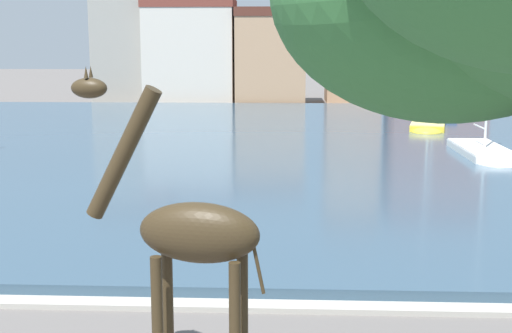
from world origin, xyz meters
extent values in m
cube|color=#334C60|center=(0.00, 31.26, 0.18)|extent=(80.86, 46.26, 0.35)
cube|color=#ADA89E|center=(0.00, 7.88, 0.06)|extent=(80.86, 0.50, 0.12)
cylinder|color=#382B19|center=(-1.50, 4.00, 1.16)|extent=(0.17, 0.17, 2.32)
cylinder|color=#382B19|center=(-1.42, 4.43, 1.16)|extent=(0.17, 0.17, 2.32)
cylinder|color=#382B19|center=(-0.28, 4.22, 1.16)|extent=(0.17, 0.17, 2.32)
ellipsoid|color=#382B19|center=(-0.89, 4.11, 2.65)|extent=(1.89, 0.99, 0.89)
cylinder|color=#382B19|center=(-1.99, 4.31, 3.76)|extent=(1.24, 0.47, 1.98)
ellipsoid|color=#382B19|center=(-2.48, 4.40, 4.69)|extent=(0.59, 0.39, 0.30)
cone|color=#382B19|center=(-2.50, 4.33, 4.93)|extent=(0.06, 0.06, 0.17)
cone|color=#382B19|center=(-2.47, 4.48, 4.93)|extent=(0.06, 0.06, 0.17)
cylinder|color=#382B19|center=(-0.05, 3.96, 2.28)|extent=(0.25, 0.10, 0.94)
cube|color=navy|center=(10.90, 44.32, 0.36)|extent=(2.91, 7.29, 0.73)
ellipsoid|color=navy|center=(11.22, 47.69, 0.36)|extent=(2.25, 2.67, 0.69)
cube|color=slate|center=(10.90, 44.32, 0.76)|extent=(2.85, 7.15, 0.06)
cube|color=#9E7047|center=(10.85, 43.79, 1.26)|extent=(1.80, 2.63, 0.93)
cylinder|color=silver|center=(10.95, 44.85, 3.84)|extent=(0.12, 0.12, 6.23)
cylinder|color=silver|center=(10.83, 43.62, 1.63)|extent=(0.31, 2.49, 0.08)
cube|color=white|center=(9.34, 26.31, 0.33)|extent=(2.04, 5.64, 0.65)
ellipsoid|color=white|center=(9.32, 23.64, 0.33)|extent=(1.81, 1.99, 0.62)
cube|color=silver|center=(9.34, 26.31, 0.68)|extent=(2.00, 5.53, 0.06)
cylinder|color=silver|center=(9.34, 25.89, 4.95)|extent=(0.12, 0.12, 8.59)
cylinder|color=silver|center=(9.35, 26.88, 1.55)|extent=(0.10, 1.97, 0.08)
cube|color=gold|center=(8.97, 36.73, 0.35)|extent=(3.11, 5.64, 0.70)
ellipsoid|color=gold|center=(8.40, 34.27, 0.35)|extent=(2.14, 2.21, 0.66)
cube|color=#DFCD77|center=(8.97, 36.73, 0.73)|extent=(3.05, 5.52, 0.06)
cylinder|color=silver|center=(8.88, 36.34, 4.86)|extent=(0.12, 0.12, 8.32)
cylinder|color=silver|center=(9.09, 37.25, 1.60)|extent=(0.50, 1.84, 0.08)
cube|color=gray|center=(-14.13, 59.13, 5.23)|extent=(6.98, 5.24, 10.46)
cube|color=beige|center=(-8.61, 57.76, 4.31)|extent=(8.10, 5.04, 8.61)
cube|color=brown|center=(-8.61, 57.76, 9.01)|extent=(8.26, 5.14, 0.80)
cube|color=tan|center=(-1.20, 57.89, 3.90)|extent=(6.21, 6.30, 7.81)
cube|color=#51281E|center=(-1.20, 57.89, 8.21)|extent=(6.34, 6.43, 0.80)
cube|color=tan|center=(6.47, 60.09, 5.90)|extent=(5.03, 5.09, 11.81)
cube|color=#8E5142|center=(13.86, 58.22, 5.25)|extent=(8.28, 6.86, 10.49)
camera|label=1|loc=(0.37, -5.29, 5.29)|focal=47.92mm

